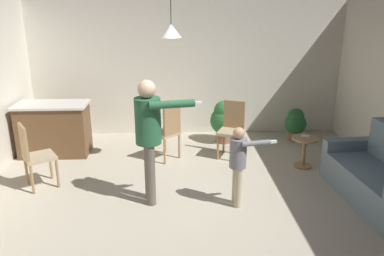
% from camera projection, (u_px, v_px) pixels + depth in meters
% --- Properties ---
extents(ground, '(7.68, 7.68, 0.00)m').
position_uv_depth(ground, '(196.00, 207.00, 5.25)').
color(ground, '#B2A893').
extents(wall_back, '(6.40, 0.10, 2.70)m').
position_uv_depth(wall_back, '(187.00, 69.00, 7.86)').
color(wall_back, silver).
rests_on(wall_back, ground).
extents(couch_floral, '(0.98, 1.86, 1.00)m').
position_uv_depth(couch_floral, '(382.00, 179.00, 5.33)').
color(couch_floral, slate).
rests_on(couch_floral, ground).
extents(kitchen_counter, '(1.26, 0.66, 0.95)m').
position_uv_depth(kitchen_counter, '(54.00, 129.00, 6.94)').
color(kitchen_counter, brown).
rests_on(kitchen_counter, ground).
extents(side_table_by_couch, '(0.44, 0.44, 0.52)m').
position_uv_depth(side_table_by_couch, '(304.00, 148.00, 6.43)').
color(side_table_by_couch, '#99754C').
rests_on(side_table_by_couch, ground).
extents(person_adult, '(0.88, 0.49, 1.72)m').
position_uv_depth(person_adult, '(149.00, 129.00, 5.08)').
color(person_adult, '#60564C').
rests_on(person_adult, ground).
extents(person_child, '(0.61, 0.32, 1.12)m').
position_uv_depth(person_child, '(239.00, 158.00, 5.09)').
color(person_child, tan).
rests_on(person_child, ground).
extents(dining_chair_by_counter, '(0.55, 0.55, 1.00)m').
position_uv_depth(dining_chair_by_counter, '(232.00, 127.00, 6.83)').
color(dining_chair_by_counter, '#99754C').
rests_on(dining_chair_by_counter, ground).
extents(dining_chair_near_wall, '(0.59, 0.59, 1.00)m').
position_uv_depth(dining_chair_near_wall, '(167.00, 130.00, 6.66)').
color(dining_chair_near_wall, '#99754C').
rests_on(dining_chair_near_wall, ground).
extents(dining_chair_centre_back, '(0.58, 0.58, 1.00)m').
position_uv_depth(dining_chair_centre_back, '(34.00, 154.00, 5.64)').
color(dining_chair_centre_back, '#99754C').
rests_on(dining_chair_centre_back, ground).
extents(potted_plant_corner, '(0.43, 0.43, 0.66)m').
position_uv_depth(potted_plant_corner, '(295.00, 123.00, 7.66)').
color(potted_plant_corner, brown).
rests_on(potted_plant_corner, ground).
extents(potted_plant_by_wall, '(0.55, 0.55, 0.84)m').
position_uv_depth(potted_plant_by_wall, '(224.00, 120.00, 7.54)').
color(potted_plant_by_wall, brown).
rests_on(potted_plant_by_wall, ground).
extents(spare_remote_on_table, '(0.13, 0.08, 0.04)m').
position_uv_depth(spare_remote_on_table, '(305.00, 136.00, 6.39)').
color(spare_remote_on_table, white).
rests_on(spare_remote_on_table, side_table_by_couch).
extents(ceiling_light_pendant, '(0.32, 0.32, 0.55)m').
position_uv_depth(ceiling_light_pendant, '(171.00, 31.00, 5.76)').
color(ceiling_light_pendant, silver).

